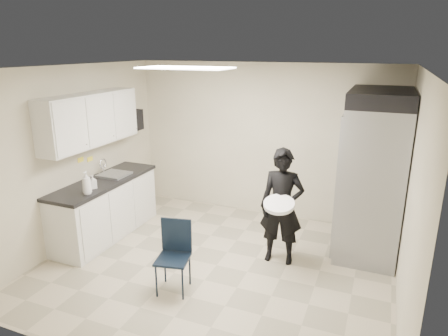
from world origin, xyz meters
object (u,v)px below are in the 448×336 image
at_px(commercial_fridge, 373,180).
at_px(lower_counter, 106,209).
at_px(folding_chair, 173,259).
at_px(man_tuxedo, 282,207).

bearing_deg(commercial_fridge, lower_counter, -164.12).
bearing_deg(folding_chair, man_tuxedo, 38.10).
distance_m(folding_chair, man_tuxedo, 1.60).
xyz_separation_m(commercial_fridge, folding_chair, (-2.08, -2.00, -0.63)).
height_order(lower_counter, man_tuxedo, man_tuxedo).
bearing_deg(lower_counter, folding_chair, -28.61).
bearing_deg(lower_counter, man_tuxedo, 5.58).
relative_size(commercial_fridge, folding_chair, 2.49).
height_order(folding_chair, man_tuxedo, man_tuxedo).
relative_size(folding_chair, man_tuxedo, 0.53).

